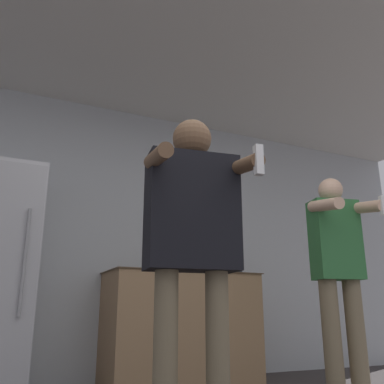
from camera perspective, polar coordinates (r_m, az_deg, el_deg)
The scene contains 8 objects.
wall_back at distance 4.12m, azimuth -9.44°, elevation -5.88°, with size 7.00×0.06×2.55m.
ceiling_slab at distance 3.44m, azimuth -2.02°, elevation 19.69°, with size 7.00×3.12×0.05m.
counter at distance 3.91m, azimuth -1.43°, elevation -17.51°, with size 1.35×0.62×0.92m.
bottle_red_label at distance 4.11m, azimuth 3.50°, elevation -8.91°, with size 0.09×0.09×0.37m.
bottle_short_whiskey at distance 3.90m, azimuth -2.70°, elevation -9.16°, with size 0.06×0.06×0.27m.
bottle_dark_rum at distance 4.20m, azimuth 5.99°, elevation -9.35°, with size 0.10×0.10×0.30m.
person_woman_foreground at distance 2.07m, azimuth 0.07°, elevation -5.46°, with size 0.54×0.50×1.54m.
person_man_side at distance 3.46m, azimuth 18.95°, elevation -9.16°, with size 0.50×0.58×1.62m.
Camera 1 is at (-1.07, -1.29, 0.56)m, focal length 40.00 mm.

